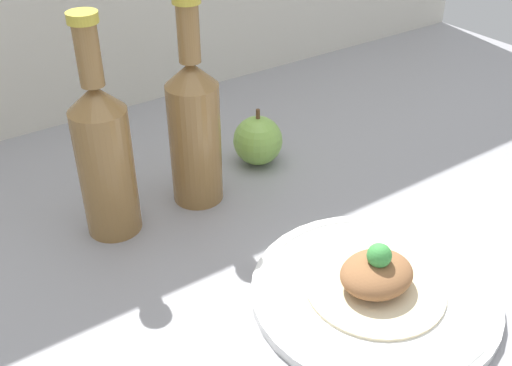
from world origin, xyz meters
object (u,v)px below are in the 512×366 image
at_px(cider_bottle_right, 194,127).
at_px(plated_food, 376,277).
at_px(cider_bottle_left, 104,155).
at_px(apple, 258,140).
at_px(plate, 374,292).

bearing_deg(cider_bottle_right, plated_food, -78.05).
relative_size(cider_bottle_left, apple, 3.18).
distance_m(cider_bottle_left, apple, 0.27).
relative_size(cider_bottle_right, apple, 3.18).
height_order(plate, plated_food, plated_food).
height_order(plated_food, cider_bottle_right, cider_bottle_right).
height_order(plate, apple, apple).
bearing_deg(apple, cider_bottle_left, -173.02).
relative_size(cider_bottle_left, cider_bottle_right, 1.00).
bearing_deg(apple, cider_bottle_right, -166.11).
height_order(cider_bottle_left, cider_bottle_right, same).
xyz_separation_m(plated_food, apple, (0.06, 0.33, 0.01)).
xyz_separation_m(plated_food, cider_bottle_right, (-0.06, 0.30, 0.08)).
relative_size(plated_food, cider_bottle_left, 0.55).
bearing_deg(apple, plated_food, -101.09).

